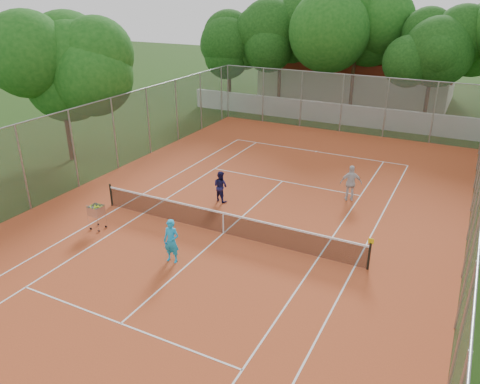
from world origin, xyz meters
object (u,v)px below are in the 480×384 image
at_px(clubhouse, 357,73).
at_px(player_far_left, 221,186).
at_px(player_near, 171,241).
at_px(ball_hopper, 97,217).
at_px(tennis_net, 223,223).
at_px(player_far_right, 351,183).

xyz_separation_m(clubhouse, player_far_left, (0.32, -26.23, -1.43)).
relative_size(player_near, ball_hopper, 1.45).
bearing_deg(tennis_net, player_far_left, 121.23).
bearing_deg(tennis_net, clubhouse, 93.95).
bearing_deg(ball_hopper, player_far_left, 48.64).
xyz_separation_m(clubhouse, ball_hopper, (-2.87, -31.07, -1.60)).
bearing_deg(player_far_left, clubhouse, -75.69).
height_order(player_far_right, ball_hopper, player_far_right).
relative_size(player_far_left, player_far_right, 0.86).
bearing_deg(player_near, player_far_right, 57.01).
bearing_deg(ball_hopper, tennis_net, 15.03).
bearing_deg(clubhouse, player_far_left, -89.30).
distance_m(player_near, ball_hopper, 4.30).
bearing_deg(tennis_net, player_far_right, 56.44).
bearing_deg(tennis_net, ball_hopper, -156.98).
height_order(tennis_net, ball_hopper, ball_hopper).
distance_m(clubhouse, player_far_right, 24.08).
bearing_deg(clubhouse, player_far_right, -76.15).
xyz_separation_m(clubhouse, player_far_right, (5.75, -23.34, -1.31)).
height_order(tennis_net, player_far_left, player_far_left).
distance_m(player_far_right, ball_hopper, 11.58).
distance_m(clubhouse, ball_hopper, 31.24).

